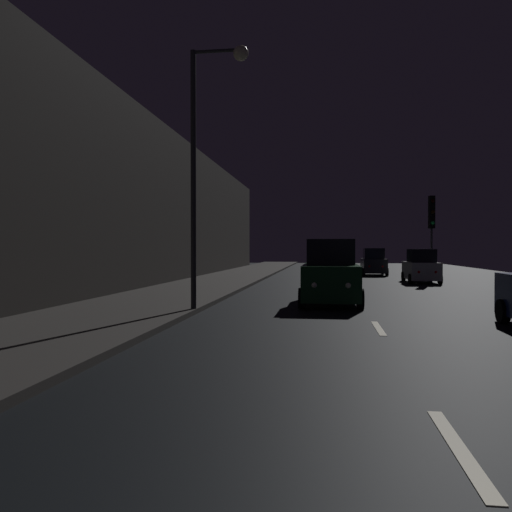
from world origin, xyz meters
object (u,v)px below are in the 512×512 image
at_px(traffic_light_far_right, 432,219).
at_px(car_parked_right_far, 421,267).
at_px(car_approaching_headlights, 330,274).
at_px(streetlamp_overhead, 208,139).
at_px(car_distant_taillights, 373,263).

bearing_deg(traffic_light_far_right, car_parked_right_far, -43.48).
xyz_separation_m(traffic_light_far_right, car_approaching_headlights, (-5.95, -13.07, -2.61)).
xyz_separation_m(streetlamp_overhead, car_approaching_headlights, (3.54, 3.26, -4.04)).
relative_size(traffic_light_far_right, car_parked_right_far, 1.33).
bearing_deg(car_distant_taillights, car_parked_right_far, -166.36).
distance_m(car_parked_right_far, car_distant_taillights, 8.05).
bearing_deg(streetlamp_overhead, car_parked_right_far, 60.17).
xyz_separation_m(streetlamp_overhead, car_parked_right_far, (8.69, 15.15, -4.20)).
height_order(traffic_light_far_right, streetlamp_overhead, streetlamp_overhead).
height_order(traffic_light_far_right, car_approaching_headlights, traffic_light_far_right).
relative_size(traffic_light_far_right, car_distant_taillights, 1.29).
distance_m(traffic_light_far_right, streetlamp_overhead, 18.94).
bearing_deg(streetlamp_overhead, car_distant_taillights, 73.54).
height_order(streetlamp_overhead, car_distant_taillights, streetlamp_overhead).
distance_m(car_approaching_headlights, car_distant_taillights, 19.97).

